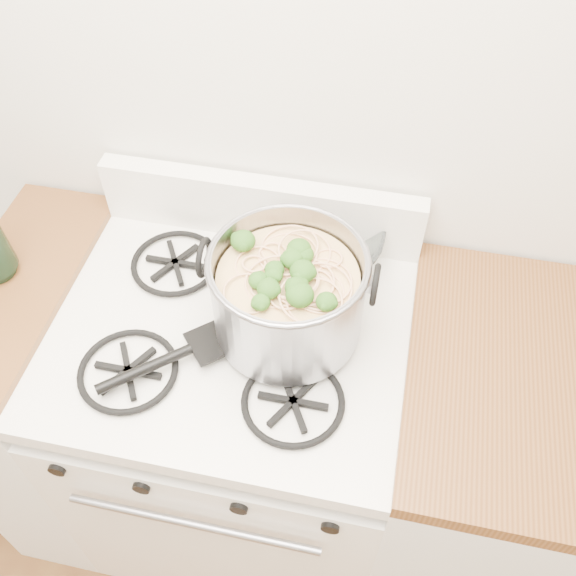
% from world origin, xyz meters
% --- Properties ---
extents(gas_range, '(0.76, 0.66, 0.92)m').
position_xyz_m(gas_range, '(0.00, 1.26, 0.44)').
color(gas_range, white).
rests_on(gas_range, ground).
extents(counter_left, '(0.25, 0.65, 0.92)m').
position_xyz_m(counter_left, '(-0.51, 1.26, 0.46)').
color(counter_left, silver).
rests_on(counter_left, ground).
extents(stock_pot, '(0.34, 0.31, 0.21)m').
position_xyz_m(stock_pot, '(0.12, 1.29, 1.02)').
color(stock_pot, gray).
rests_on(stock_pot, gas_range).
extents(spatula, '(0.42, 0.42, 0.02)m').
position_xyz_m(spatula, '(-0.01, 1.21, 0.94)').
color(spatula, black).
rests_on(spatula, gas_range).
extents(glass_bowl, '(0.11, 0.11, 0.03)m').
position_xyz_m(glass_bowl, '(0.16, 1.54, 0.94)').
color(glass_bowl, white).
rests_on(glass_bowl, gas_range).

